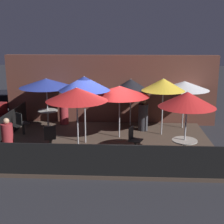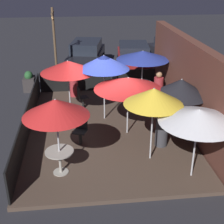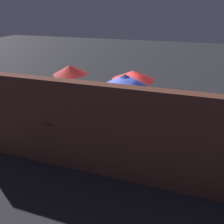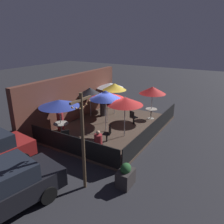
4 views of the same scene
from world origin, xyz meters
The scene contains 22 objects.
ground_plane centered at (0.00, 0.00, 0.00)m, with size 60.00×60.00×0.00m, color #26262B.
patio_deck centered at (0.00, 0.00, 0.06)m, with size 7.92×5.62×0.12m.
building_wall centered at (0.00, 3.04, 1.58)m, with size 9.52×0.36×3.17m.
fence_front centered at (0.00, -2.77, 0.59)m, with size 7.72×0.05×0.95m.
fence_side_left centered at (-3.92, 0.00, 0.59)m, with size 0.05×5.42×0.95m.
patio_umbrella_0 centered at (-2.65, 1.82, 2.08)m, with size 2.26×2.26×2.15m.
patio_umbrella_1 centered at (2.61, -1.56, 2.14)m, with size 1.78×1.78×2.26m.
patio_umbrella_2 centered at (2.17, 1.14, 2.16)m, with size 1.70×1.70×2.28m.
patio_umbrella_3 centered at (0.91, 2.36, 1.92)m, with size 1.79×1.79×2.08m.
patio_umbrella_4 centered at (-0.78, 0.01, 2.36)m, with size 1.86×1.86×2.50m.
patio_umbrella_5 centered at (0.47, 0.70, 1.97)m, with size 2.30×2.30×2.05m.
patio_umbrella_6 centered at (-0.84, -1.29, 2.22)m, with size 2.00×2.00×2.32m.
patio_umbrella_7 centered at (3.16, 2.10, 1.97)m, with size 2.08×2.08×2.04m.
dining_table_0 centered at (-2.65, 1.82, 0.73)m, with size 0.85×0.85×0.77m.
dining_table_1 centered at (2.61, -1.56, 0.68)m, with size 0.80×0.80×0.71m.
patio_chair_0 centered at (-3.45, 0.79, 0.62)m, with size 0.56×0.56×0.92m.
patio_chair_1 centered at (-1.89, -0.84, 0.61)m, with size 0.49×0.49×0.90m.
patio_chair_2 centered at (1.02, -0.94, 0.62)m, with size 0.52×0.52×0.92m.
patron_0 centered at (1.44, 1.66, 0.73)m, with size 0.57×0.57×1.37m.
patron_1 centered at (-2.08, 2.43, 0.75)m, with size 0.47×0.47×1.39m.
patron_2 centered at (-3.28, -1.16, 0.67)m, with size 0.51×0.51×1.23m.
planter_box centered at (-4.56, -3.30, 0.43)m, with size 0.76×0.53×0.97m.
Camera 3 is at (-2.94, 8.54, 5.12)m, focal length 35.00 mm.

